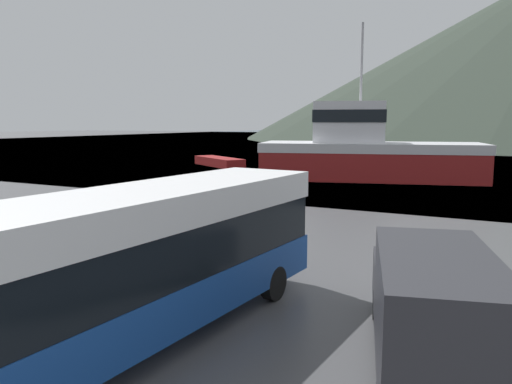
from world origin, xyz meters
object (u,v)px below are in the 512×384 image
(tour_bus, at_px, (130,261))
(fishing_boat, at_px, (366,150))
(delivery_van, at_px, (431,305))
(small_boat, at_px, (219,162))

(tour_bus, distance_m, fishing_boat, 32.39)
(delivery_van, distance_m, small_boat, 43.78)
(delivery_van, distance_m, fishing_boat, 31.79)
(tour_bus, height_order, delivery_van, tour_bus)
(delivery_van, relative_size, fishing_boat, 0.36)
(tour_bus, relative_size, delivery_van, 1.73)
(delivery_van, xyz_separation_m, fishing_boat, (-9.23, 30.40, 1.05))
(delivery_van, bearing_deg, small_boat, 111.48)
(tour_bus, height_order, fishing_boat, fishing_boat)
(tour_bus, xyz_separation_m, fishing_boat, (-3.71, 32.17, 0.49))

